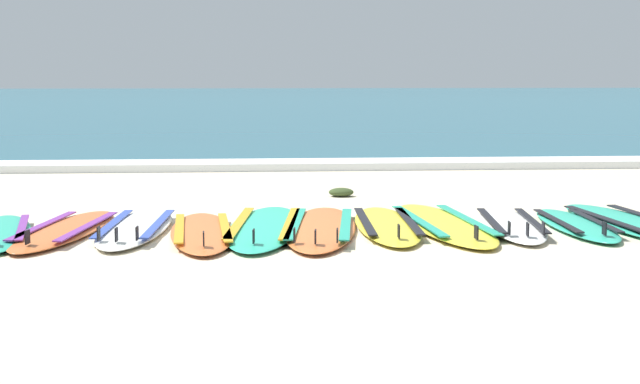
% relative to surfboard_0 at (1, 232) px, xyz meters
% --- Properties ---
extents(ground_plane, '(80.00, 80.00, 0.00)m').
position_rel_surfboard_0_xyz_m(ground_plane, '(2.71, 0.02, -0.04)').
color(ground_plane, beige).
extents(sea, '(80.00, 60.00, 0.10)m').
position_rel_surfboard_0_xyz_m(sea, '(2.71, 35.16, 0.01)').
color(sea, '#23667A').
rests_on(sea, ground).
extents(wave_foam_strip, '(80.00, 0.87, 0.11)m').
position_rel_surfboard_0_xyz_m(wave_foam_strip, '(2.71, 5.60, 0.02)').
color(wave_foam_strip, white).
rests_on(wave_foam_strip, ground).
extents(surfboard_0, '(0.85, 2.05, 0.18)m').
position_rel_surfboard_0_xyz_m(surfboard_0, '(0.00, 0.00, 0.00)').
color(surfboard_0, '#2DB793').
rests_on(surfboard_0, ground).
extents(surfboard_1, '(0.89, 2.31, 0.18)m').
position_rel_surfboard_0_xyz_m(surfboard_1, '(0.54, 0.09, -0.00)').
color(surfboard_1, orange).
rests_on(surfboard_1, ground).
extents(surfboard_2, '(0.69, 2.28, 0.18)m').
position_rel_surfboard_0_xyz_m(surfboard_2, '(1.14, 0.16, 0.00)').
color(surfboard_2, silver).
rests_on(surfboard_2, ground).
extents(surfboard_3, '(0.67, 2.21, 0.18)m').
position_rel_surfboard_0_xyz_m(surfboard_3, '(1.74, -0.11, -0.00)').
color(surfboard_3, orange).
rests_on(surfboard_3, ground).
extents(surfboard_4, '(0.90, 2.59, 0.18)m').
position_rel_surfboard_0_xyz_m(surfboard_4, '(2.29, 0.11, -0.00)').
color(surfboard_4, '#2DB793').
rests_on(surfboard_4, ground).
extents(surfboard_5, '(0.92, 2.55, 0.18)m').
position_rel_surfboard_0_xyz_m(surfboard_5, '(2.79, 0.03, 0.00)').
color(surfboard_5, orange).
rests_on(surfboard_5, ground).
extents(surfboard_6, '(0.63, 2.24, 0.18)m').
position_rel_surfboard_0_xyz_m(surfboard_6, '(3.40, 0.14, -0.00)').
color(surfboard_6, yellow).
rests_on(surfboard_6, ground).
extents(surfboard_7, '(0.81, 2.59, 0.18)m').
position_rel_surfboard_0_xyz_m(surfboard_7, '(3.92, 0.16, -0.00)').
color(surfboard_7, yellow).
rests_on(surfboard_7, ground).
extents(surfboard_8, '(0.74, 2.10, 0.18)m').
position_rel_surfboard_0_xyz_m(surfboard_8, '(4.53, 0.07, 0.00)').
color(surfboard_8, white).
rests_on(surfboard_8, ground).
extents(surfboard_9, '(0.53, 1.93, 0.18)m').
position_rel_surfboard_0_xyz_m(surfboard_9, '(5.12, 0.03, 0.00)').
color(surfboard_9, '#2DB793').
rests_on(surfboard_9, ground).
extents(surfboard_10, '(0.85, 2.59, 0.18)m').
position_rel_surfboard_0_xyz_m(surfboard_10, '(5.65, 0.05, -0.00)').
color(surfboard_10, '#2DB793').
rests_on(surfboard_10, ground).
extents(seaweed_clump_near_shoreline, '(0.29, 0.23, 0.10)m').
position_rel_surfboard_0_xyz_m(seaweed_clump_near_shoreline, '(3.21, 2.40, 0.01)').
color(seaweed_clump_near_shoreline, '#384723').
rests_on(seaweed_clump_near_shoreline, ground).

